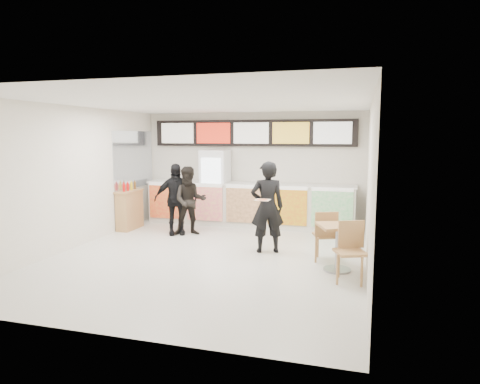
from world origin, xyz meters
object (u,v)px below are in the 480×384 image
at_px(cafe_table, 338,239).
at_px(condiment_ledge, 130,209).
at_px(customer_mid, 175,199).
at_px(drinks_fridge, 215,187).
at_px(service_counter, 248,204).
at_px(customer_main, 267,207).
at_px(customer_left, 190,201).

distance_m(cafe_table, condiment_ledge, 5.70).
bearing_deg(customer_mid, drinks_fridge, 44.11).
xyz_separation_m(service_counter, customer_mid, (-1.43, -1.47, 0.29)).
distance_m(drinks_fridge, customer_main, 3.14).
distance_m(service_counter, customer_mid, 2.07).
height_order(customer_main, customer_left, customer_main).
bearing_deg(customer_main, condiment_ledge, -37.72).
relative_size(service_counter, customer_main, 2.97).
distance_m(drinks_fridge, cafe_table, 4.78).
height_order(drinks_fridge, customer_mid, drinks_fridge).
bearing_deg(drinks_fridge, cafe_table, -43.81).
bearing_deg(cafe_table, drinks_fridge, 113.99).
relative_size(drinks_fridge, customer_main, 1.07).
bearing_deg(condiment_ledge, customer_main, -17.20).
xyz_separation_m(drinks_fridge, condiment_ledge, (-1.88, -1.24, -0.49)).
relative_size(customer_main, condiment_ledge, 1.57).
bearing_deg(service_counter, drinks_fridge, 179.01).
relative_size(service_counter, condiment_ledge, 4.67).
relative_size(customer_left, customer_mid, 0.96).
xyz_separation_m(drinks_fridge, customer_left, (-0.15, -1.42, -0.17)).
relative_size(service_counter, customer_mid, 3.23).
bearing_deg(customer_left, condiment_ledge, 150.19).
height_order(service_counter, customer_main, customer_main).
bearing_deg(condiment_ledge, customer_mid, -9.68).
height_order(service_counter, cafe_table, service_counter).
relative_size(customer_mid, cafe_table, 1.00).
bearing_deg(customer_left, customer_main, -49.78).
height_order(customer_mid, condiment_ledge, customer_mid).
relative_size(customer_main, customer_mid, 1.09).
bearing_deg(customer_main, cafe_table, 129.11).
bearing_deg(service_counter, customer_mid, -134.30).
xyz_separation_m(customer_main, customer_mid, (-2.47, 0.96, -0.08)).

